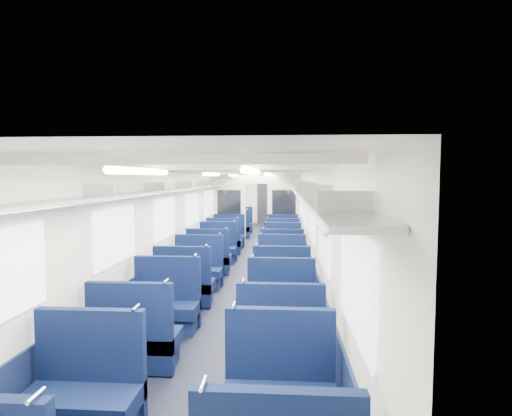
# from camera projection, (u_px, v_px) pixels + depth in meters

# --- Properties ---
(floor) EXTENTS (2.80, 18.00, 0.01)m
(floor) POSITION_uv_depth(u_px,v_px,m) (250.00, 262.00, 10.64)
(floor) COLOR black
(floor) RESTS_ON ground
(ceiling) EXTENTS (2.80, 18.00, 0.01)m
(ceiling) POSITION_uv_depth(u_px,v_px,m) (250.00, 171.00, 10.47)
(ceiling) COLOR white
(ceiling) RESTS_ON wall_left
(wall_left) EXTENTS (0.02, 18.00, 2.35)m
(wall_left) POSITION_uv_depth(u_px,v_px,m) (197.00, 217.00, 10.65)
(wall_left) COLOR silver
(wall_left) RESTS_ON floor
(dado_left) EXTENTS (0.03, 17.90, 0.70)m
(dado_left) POSITION_uv_depth(u_px,v_px,m) (198.00, 248.00, 10.71)
(dado_left) COLOR #111A39
(dado_left) RESTS_ON floor
(wall_right) EXTENTS (0.02, 18.00, 2.35)m
(wall_right) POSITION_uv_depth(u_px,v_px,m) (304.00, 217.00, 10.46)
(wall_right) COLOR silver
(wall_right) RESTS_ON floor
(dado_right) EXTENTS (0.03, 17.90, 0.70)m
(dado_right) POSITION_uv_depth(u_px,v_px,m) (304.00, 249.00, 10.52)
(dado_right) COLOR #111A39
(dado_right) RESTS_ON floor
(wall_far) EXTENTS (2.80, 0.02, 2.35)m
(wall_far) POSITION_uv_depth(u_px,v_px,m) (265.00, 199.00, 19.51)
(wall_far) COLOR silver
(wall_far) RESTS_ON floor
(luggage_rack_left) EXTENTS (0.36, 17.40, 0.18)m
(luggage_rack_left) POSITION_uv_depth(u_px,v_px,m) (204.00, 186.00, 10.58)
(luggage_rack_left) COLOR #B2B5BA
(luggage_rack_left) RESTS_ON wall_left
(luggage_rack_right) EXTENTS (0.36, 17.40, 0.18)m
(luggage_rack_right) POSITION_uv_depth(u_px,v_px,m) (297.00, 186.00, 10.41)
(luggage_rack_right) COLOR #B2B5BA
(luggage_rack_right) RESTS_ON wall_right
(windows) EXTENTS (2.78, 15.60, 0.75)m
(windows) POSITION_uv_depth(u_px,v_px,m) (249.00, 209.00, 10.08)
(windows) COLOR white
(windows) RESTS_ON wall_left
(ceiling_fittings) EXTENTS (2.70, 16.06, 0.11)m
(ceiling_fittings) POSITION_uv_depth(u_px,v_px,m) (249.00, 174.00, 10.21)
(ceiling_fittings) COLOR silver
(ceiling_fittings) RESTS_ON ceiling
(end_door) EXTENTS (0.75, 0.06, 2.00)m
(end_door) POSITION_uv_depth(u_px,v_px,m) (265.00, 203.00, 19.46)
(end_door) COLOR black
(end_door) RESTS_ON floor
(bulkhead) EXTENTS (2.80, 0.10, 2.35)m
(bulkhead) POSITION_uv_depth(u_px,v_px,m) (256.00, 208.00, 13.03)
(bulkhead) COLOR silver
(bulkhead) RESTS_ON floor
(seat_2) EXTENTS (0.97, 0.54, 1.09)m
(seat_2) POSITION_uv_depth(u_px,v_px,m) (85.00, 396.00, 3.48)
(seat_2) COLOR #0E1B44
(seat_2) RESTS_ON floor
(seat_3) EXTENTS (0.97, 0.54, 1.09)m
(seat_3) POSITION_uv_depth(u_px,v_px,m) (280.00, 395.00, 3.50)
(seat_3) COLOR #0E1B44
(seat_3) RESTS_ON floor
(seat_4) EXTENTS (0.97, 0.54, 1.09)m
(seat_4) POSITION_uv_depth(u_px,v_px,m) (135.00, 341.00, 4.65)
(seat_4) COLOR #0E1B44
(seat_4) RESTS_ON floor
(seat_5) EXTENTS (0.97, 0.54, 1.09)m
(seat_5) POSITION_uv_depth(u_px,v_px,m) (280.00, 343.00, 4.61)
(seat_5) COLOR #0E1B44
(seat_5) RESTS_ON floor
(seat_6) EXTENTS (0.97, 0.54, 1.09)m
(seat_6) POSITION_uv_depth(u_px,v_px,m) (166.00, 307.00, 5.86)
(seat_6) COLOR #0E1B44
(seat_6) RESTS_ON floor
(seat_7) EXTENTS (0.97, 0.54, 1.09)m
(seat_7) POSITION_uv_depth(u_px,v_px,m) (281.00, 310.00, 5.75)
(seat_7) COLOR #0E1B44
(seat_7) RESTS_ON floor
(seat_8) EXTENTS (0.97, 0.54, 1.09)m
(seat_8) POSITION_uv_depth(u_px,v_px,m) (184.00, 287.00, 6.98)
(seat_8) COLOR #0E1B44
(seat_8) RESTS_ON floor
(seat_9) EXTENTS (0.97, 0.54, 1.09)m
(seat_9) POSITION_uv_depth(u_px,v_px,m) (281.00, 286.00, 7.01)
(seat_9) COLOR #0E1B44
(seat_9) RESTS_ON floor
(seat_10) EXTENTS (0.97, 0.54, 1.09)m
(seat_10) POSITION_uv_depth(u_px,v_px,m) (198.00, 272.00, 8.09)
(seat_10) COLOR #0E1B44
(seat_10) RESTS_ON floor
(seat_11) EXTENTS (0.97, 0.54, 1.09)m
(seat_11) POSITION_uv_depth(u_px,v_px,m) (282.00, 271.00, 8.15)
(seat_11) COLOR #0E1B44
(seat_11) RESTS_ON floor
(seat_12) EXTENTS (0.97, 0.54, 1.09)m
(seat_12) POSITION_uv_depth(u_px,v_px,m) (209.00, 260.00, 9.28)
(seat_12) COLOR #0E1B44
(seat_12) RESTS_ON floor
(seat_13) EXTENTS (0.97, 0.54, 1.09)m
(seat_13) POSITION_uv_depth(u_px,v_px,m) (282.00, 260.00, 9.24)
(seat_13) COLOR #0E1B44
(seat_13) RESTS_ON floor
(seat_14) EXTENTS (0.97, 0.54, 1.09)m
(seat_14) POSITION_uv_depth(u_px,v_px,m) (218.00, 250.00, 10.51)
(seat_14) COLOR #0E1B44
(seat_14) RESTS_ON floor
(seat_15) EXTENTS (0.97, 0.54, 1.09)m
(seat_15) POSITION_uv_depth(u_px,v_px,m) (282.00, 251.00, 10.32)
(seat_15) COLOR #0E1B44
(seat_15) RESTS_ON floor
(seat_16) EXTENTS (0.97, 0.54, 1.09)m
(seat_16) POSITION_uv_depth(u_px,v_px,m) (224.00, 243.00, 11.68)
(seat_16) COLOR #0E1B44
(seat_16) RESTS_ON floor
(seat_17) EXTENTS (0.97, 0.54, 1.09)m
(seat_17) POSITION_uv_depth(u_px,v_px,m) (282.00, 243.00, 11.60)
(seat_17) COLOR #0E1B44
(seat_17) RESTS_ON floor
(seat_18) EXTENTS (0.97, 0.54, 1.09)m
(seat_18) POSITION_uv_depth(u_px,v_px,m) (229.00, 238.00, 12.64)
(seat_18) COLOR #0E1B44
(seat_18) RESTS_ON floor
(seat_19) EXTENTS (0.97, 0.54, 1.09)m
(seat_19) POSITION_uv_depth(u_px,v_px,m) (282.00, 238.00, 12.62)
(seat_19) COLOR #0E1B44
(seat_19) RESTS_ON floor
(seat_20) EXTENTS (0.97, 0.54, 1.09)m
(seat_20) POSITION_uv_depth(u_px,v_px,m) (237.00, 229.00, 14.81)
(seat_20) COLOR #0E1B44
(seat_20) RESTS_ON floor
(seat_21) EXTENTS (0.97, 0.54, 1.09)m
(seat_21) POSITION_uv_depth(u_px,v_px,m) (282.00, 229.00, 14.77)
(seat_21) COLOR #0E1B44
(seat_21) RESTS_ON floor
(seat_22) EXTENTS (0.97, 0.54, 1.09)m
(seat_22) POSITION_uv_depth(u_px,v_px,m) (240.00, 225.00, 15.85)
(seat_22) COLOR #0E1B44
(seat_22) RESTS_ON floor
(seat_23) EXTENTS (0.97, 0.54, 1.09)m
(seat_23) POSITION_uv_depth(u_px,v_px,m) (282.00, 225.00, 15.86)
(seat_23) COLOR #0E1B44
(seat_23) RESTS_ON floor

